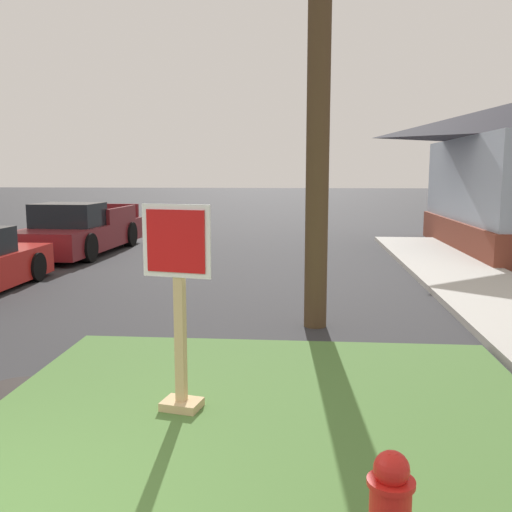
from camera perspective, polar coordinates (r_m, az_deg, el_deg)
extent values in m
cube|color=#477033|center=(5.29, 0.97, -17.22)|extent=(5.34, 5.29, 0.08)
cylinder|color=red|center=(3.26, 13.41, -21.24)|extent=(0.25, 0.25, 0.03)
sphere|color=red|center=(3.22, 13.46, -20.08)|extent=(0.19, 0.19, 0.19)
cube|color=red|center=(3.19, 13.50, -18.97)|extent=(0.04, 0.04, 0.04)
cube|color=tan|center=(5.38, -7.64, -5.57)|extent=(0.11, 0.11, 1.91)
cube|color=tan|center=(5.67, -7.46, -14.55)|extent=(0.41, 0.35, 0.08)
cube|color=white|center=(5.22, -8.02, 1.49)|extent=(0.66, 0.16, 0.67)
cube|color=red|center=(5.20, -8.09, 1.47)|extent=(0.56, 0.13, 0.57)
cylinder|color=black|center=(6.81, -22.87, -12.17)|extent=(0.70, 0.70, 0.02)
cylinder|color=black|center=(13.05, -21.27, -1.03)|extent=(0.22, 0.62, 0.62)
sphere|color=white|center=(13.82, -21.05, 0.15)|extent=(0.14, 0.14, 0.14)
cube|color=maroon|center=(17.14, -17.17, 1.95)|extent=(2.08, 5.45, 0.68)
cube|color=black|center=(16.40, -18.32, 3.87)|extent=(1.72, 1.45, 0.68)
cube|color=maroon|center=(17.63, -13.32, 4.10)|extent=(0.17, 2.27, 0.44)
cube|color=maroon|center=(18.32, -18.66, 4.04)|extent=(0.17, 2.27, 0.44)
cube|color=maroon|center=(19.53, -14.13, 4.47)|extent=(1.72, 0.15, 0.44)
cylinder|color=black|center=(15.33, -16.50, 0.80)|extent=(0.28, 0.77, 0.76)
cylinder|color=black|center=(16.11, -22.37, 0.86)|extent=(0.28, 0.77, 0.76)
cylinder|color=black|center=(18.33, -12.56, 2.14)|extent=(0.28, 0.77, 0.76)
cylinder|color=black|center=(18.99, -17.68, 2.16)|extent=(0.28, 0.77, 0.76)
cylinder|color=#4C3823|center=(8.73, 6.43, 22.86)|extent=(0.34, 0.34, 9.02)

